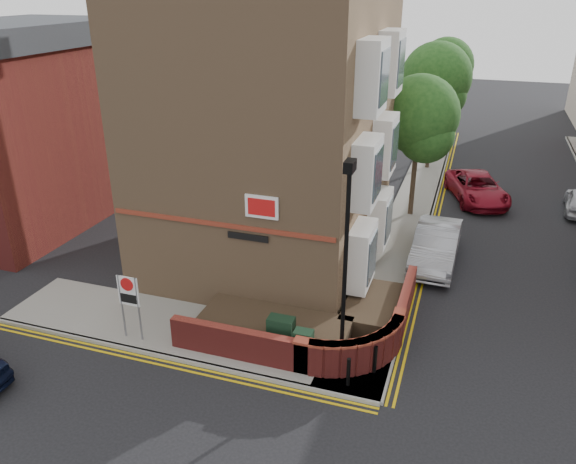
# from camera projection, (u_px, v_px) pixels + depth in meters

# --- Properties ---
(ground) EXTENTS (120.00, 120.00, 0.00)m
(ground) POSITION_uv_depth(u_px,v_px,m) (276.00, 382.00, 16.09)
(ground) COLOR black
(ground) RESTS_ON ground
(pavement_corner) EXTENTS (13.00, 3.00, 0.12)m
(pavement_corner) POSITION_uv_depth(u_px,v_px,m) (191.00, 331.00, 18.38)
(pavement_corner) COLOR gray
(pavement_corner) RESTS_ON ground
(pavement_main) EXTENTS (2.00, 32.00, 0.12)m
(pavement_main) POSITION_uv_depth(u_px,v_px,m) (415.00, 201.00, 29.34)
(pavement_main) COLOR gray
(pavement_main) RESTS_ON ground
(kerb_side) EXTENTS (13.00, 0.15, 0.12)m
(kerb_side) POSITION_uv_depth(u_px,v_px,m) (168.00, 357.00, 17.09)
(kerb_side) COLOR gray
(kerb_side) RESTS_ON ground
(kerb_main_near) EXTENTS (0.15, 32.00, 0.12)m
(kerb_main_near) POSITION_uv_depth(u_px,v_px,m) (434.00, 203.00, 29.05)
(kerb_main_near) COLOR gray
(kerb_main_near) RESTS_ON ground
(yellow_lines_side) EXTENTS (13.00, 0.28, 0.01)m
(yellow_lines_side) POSITION_uv_depth(u_px,v_px,m) (164.00, 363.00, 16.89)
(yellow_lines_side) COLOR gold
(yellow_lines_side) RESTS_ON ground
(yellow_lines_main) EXTENTS (0.28, 32.00, 0.01)m
(yellow_lines_main) POSITION_uv_depth(u_px,v_px,m) (439.00, 204.00, 29.00)
(yellow_lines_main) COLOR gold
(yellow_lines_main) RESTS_ON ground
(corner_building) EXTENTS (8.95, 10.40, 13.60)m
(corner_building) POSITION_uv_depth(u_px,v_px,m) (275.00, 105.00, 21.32)
(corner_building) COLOR #8F6C4C
(corner_building) RESTS_ON ground
(garden_wall) EXTENTS (6.80, 6.00, 1.20)m
(garden_wall) POSITION_uv_depth(u_px,v_px,m) (302.00, 335.00, 18.26)
(garden_wall) COLOR maroon
(garden_wall) RESTS_ON ground
(lamppost) EXTENTS (0.25, 0.50, 6.30)m
(lamppost) POSITION_uv_depth(u_px,v_px,m) (345.00, 269.00, 15.31)
(lamppost) COLOR black
(lamppost) RESTS_ON pavement_corner
(utility_cabinet_large) EXTENTS (0.80, 0.45, 1.20)m
(utility_cabinet_large) POSITION_uv_depth(u_px,v_px,m) (281.00, 335.00, 17.01)
(utility_cabinet_large) COLOR black
(utility_cabinet_large) RESTS_ON pavement_corner
(utility_cabinet_small) EXTENTS (0.55, 0.40, 1.10)m
(utility_cabinet_small) POSITION_uv_depth(u_px,v_px,m) (303.00, 347.00, 16.54)
(utility_cabinet_small) COLOR black
(utility_cabinet_small) RESTS_ON pavement_corner
(bollard_near) EXTENTS (0.11, 0.11, 0.90)m
(bollard_near) POSITION_uv_depth(u_px,v_px,m) (348.00, 372.00, 15.62)
(bollard_near) COLOR black
(bollard_near) RESTS_ON pavement_corner
(bollard_far) EXTENTS (0.11, 0.11, 0.90)m
(bollard_far) POSITION_uv_depth(u_px,v_px,m) (375.00, 360.00, 16.14)
(bollard_far) COLOR black
(bollard_far) RESTS_ON pavement_corner
(zone_sign) EXTENTS (0.72, 0.07, 2.20)m
(zone_sign) POSITION_uv_depth(u_px,v_px,m) (129.00, 296.00, 17.31)
(zone_sign) COLOR slate
(zone_sign) RESTS_ON pavement_corner
(side_building) EXTENTS (6.40, 10.40, 9.00)m
(side_building) POSITION_uv_depth(u_px,v_px,m) (25.00, 126.00, 25.54)
(side_building) COLOR maroon
(side_building) RESTS_ON ground
(tree_near) EXTENTS (3.64, 3.65, 6.70)m
(tree_near) POSITION_uv_depth(u_px,v_px,m) (419.00, 121.00, 25.76)
(tree_near) COLOR #382B1E
(tree_near) RESTS_ON pavement_main
(tree_mid) EXTENTS (4.03, 4.03, 7.42)m
(tree_mid) POSITION_uv_depth(u_px,v_px,m) (436.00, 83.00, 32.49)
(tree_mid) COLOR #382B1E
(tree_mid) RESTS_ON pavement_main
(tree_far) EXTENTS (3.81, 3.81, 7.00)m
(tree_far) POSITION_uv_depth(u_px,v_px,m) (446.00, 69.00, 39.54)
(tree_far) COLOR #382B1E
(tree_far) RESTS_ON pavement_main
(traffic_light_assembly) EXTENTS (0.20, 0.16, 4.20)m
(traffic_light_assembly) POSITION_uv_depth(u_px,v_px,m) (442.00, 114.00, 35.92)
(traffic_light_assembly) COLOR black
(traffic_light_assembly) RESTS_ON pavement_main
(silver_car_near) EXTENTS (1.82, 4.86, 1.59)m
(silver_car_near) POSITION_uv_depth(u_px,v_px,m) (436.00, 245.00, 22.64)
(silver_car_near) COLOR #9A9BA1
(silver_car_near) RESTS_ON ground
(red_car_main) EXTENTS (3.80, 5.55, 1.41)m
(red_car_main) POSITION_uv_depth(u_px,v_px,m) (477.00, 188.00, 29.28)
(red_car_main) COLOR maroon
(red_car_main) RESTS_ON ground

